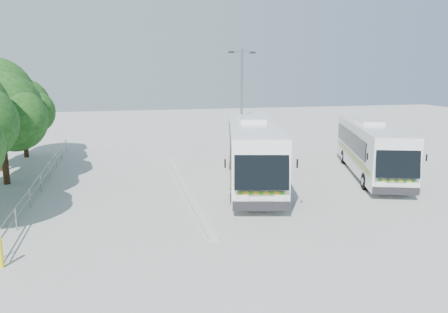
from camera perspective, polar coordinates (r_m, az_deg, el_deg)
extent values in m
plane|color=#A5A59F|center=(23.24, 1.16, -4.99)|extent=(100.00, 100.00, 0.00)
cube|color=#B2B2AD|center=(24.69, -5.19, -3.87)|extent=(0.40, 16.00, 0.15)
cylinder|color=gray|center=(26.58, -22.54, -1.67)|extent=(0.06, 22.00, 0.06)
cylinder|color=gray|center=(26.66, -22.47, -2.51)|extent=(0.06, 22.00, 0.06)
cylinder|color=gray|center=(36.38, -20.06, 1.11)|extent=(0.06, 0.06, 1.00)
cylinder|color=#382314|center=(27.97, -26.72, -0.22)|extent=(0.36, 0.36, 3.04)
sphere|color=#11340E|center=(27.60, -27.23, 5.41)|extent=(4.42, 4.42, 4.42)
sphere|color=#11340E|center=(26.92, -25.70, 4.39)|extent=(3.59, 3.59, 3.59)
sphere|color=#11340E|center=(30.65, -26.37, 5.98)|extent=(4.06, 4.06, 4.06)
cylinder|color=#382314|center=(35.99, -24.55, 2.09)|extent=(0.36, 0.36, 2.77)
sphere|color=#11340E|center=(35.72, -24.88, 6.08)|extent=(4.03, 4.03, 4.03)
sphere|color=#11340E|center=(35.12, -23.77, 5.38)|extent=(3.28, 3.28, 3.28)
sphere|color=#11340E|center=(36.43, -25.73, 6.89)|extent=(3.02, 3.02, 3.02)
cube|color=white|center=(25.31, 3.77, 0.89)|extent=(5.44, 12.76, 3.18)
cube|color=black|center=(19.09, 4.93, -1.38)|extent=(2.44, 1.02, 2.02)
cube|color=black|center=(25.81, 0.76, 2.00)|extent=(2.38, 9.74, 1.15)
cube|color=black|center=(25.97, 6.62, 1.98)|extent=(2.38, 9.74, 1.15)
cube|color=#19650E|center=(25.07, 0.77, -0.58)|extent=(2.55, 10.54, 0.29)
cylinder|color=black|center=(21.64, 1.25, -4.80)|extent=(0.55, 1.09, 1.04)
cylinder|color=black|center=(21.81, 7.47, -4.77)|extent=(0.55, 1.09, 1.04)
cylinder|color=black|center=(29.02, 0.99, -0.62)|extent=(0.55, 1.09, 1.04)
cylinder|color=black|center=(29.14, 5.62, -0.62)|extent=(0.55, 1.09, 1.04)
cube|color=silver|center=(28.75, 18.66, 1.18)|extent=(5.85, 11.42, 2.86)
cube|color=black|center=(23.30, 21.78, -0.42)|extent=(2.18, 1.10, 1.82)
cube|color=black|center=(28.99, 16.16, 2.12)|extent=(2.95, 8.55, 1.03)
cube|color=black|center=(29.52, 20.71, 1.99)|extent=(2.95, 8.55, 1.03)
cube|color=#0C5930|center=(28.32, 16.35, 0.07)|extent=(3.17, 9.25, 0.26)
cylinder|color=black|center=(25.28, 17.96, -3.10)|extent=(0.57, 0.98, 0.94)
cylinder|color=black|center=(25.82, 22.57, -3.13)|extent=(0.57, 0.98, 0.94)
cylinder|color=black|center=(31.84, 15.38, -0.04)|extent=(0.57, 0.98, 0.94)
cylinder|color=black|center=(32.27, 19.09, -0.12)|extent=(0.57, 0.98, 0.94)
cylinder|color=gray|center=(28.32, 2.32, 6.01)|extent=(0.19, 0.19, 7.81)
cylinder|color=gray|center=(28.22, 2.38, 13.53)|extent=(1.53, 0.45, 0.08)
cube|color=black|center=(27.84, 0.94, 13.46)|extent=(0.37, 0.25, 0.12)
cube|color=black|center=(28.61, 3.78, 13.38)|extent=(0.37, 0.25, 0.12)
cylinder|color=#DAC60C|center=(16.64, -27.16, -11.17)|extent=(0.18, 0.18, 1.04)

